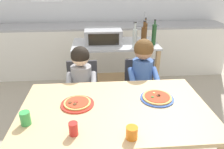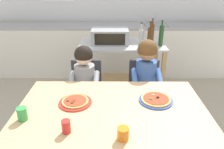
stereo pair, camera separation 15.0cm
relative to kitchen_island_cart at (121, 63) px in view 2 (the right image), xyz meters
The scene contains 18 objects.
ground_plane 0.65m from the kitchen_island_cart, 115.82° to the right, with size 10.95×10.95×0.00m, color #A89E8C.
kitchen_counter 1.05m from the kitchen_island_cart, 96.78° to the left, with size 4.39×0.60×1.09m.
kitchen_island_cart is the anchor object (origin of this frame).
toaster_oven 0.41m from the kitchen_island_cart, behind, with size 0.48×0.34×0.19m.
bottle_tall_green_wine 0.52m from the kitchen_island_cart, 44.22° to the right, with size 0.06×0.06×0.32m.
bottle_slim_sauce 0.58m from the kitchen_island_cart, 33.03° to the right, with size 0.07×0.07×0.33m.
bottle_brown_beer 0.65m from the kitchen_island_cart, 12.73° to the right, with size 0.06×0.06×0.32m.
bottle_dark_olive_oil 0.58m from the kitchen_island_cart, 17.22° to the right, with size 0.05×0.05×0.35m.
dining_table 1.36m from the kitchen_island_cart, 95.25° to the right, with size 1.49×0.92×0.74m.
dining_chair_left 0.74m from the kitchen_island_cart, 125.39° to the right, with size 0.36×0.36×0.81m.
dining_chair_right 0.64m from the kitchen_island_cart, 67.60° to the right, with size 0.36×0.36×0.81m.
child_in_grey_shirt 0.84m from the kitchen_island_cart, 120.60° to the right, with size 0.32×0.42×1.02m.
child_in_blue_striped_shirt 0.75m from the kitchen_island_cart, 70.95° to the right, with size 0.32×0.42×1.08m.
pizza_plate_red_rimmed 1.37m from the kitchen_island_cart, 108.20° to the right, with size 0.27×0.27×0.03m.
pizza_plate_blue_rimmed 1.29m from the kitchen_island_cart, 79.06° to the right, with size 0.28×0.28×0.03m.
drinking_cup_orange 1.73m from the kitchen_island_cart, 91.68° to the right, with size 0.08×0.08×0.08m, color orange.
drinking_cup_green 1.71m from the kitchen_island_cart, 116.86° to the right, with size 0.07×0.07×0.10m, color green.
drinking_cup_red 1.72m from the kitchen_island_cart, 104.40° to the right, with size 0.06×0.06×0.09m, color red.
Camera 2 is at (0.01, -1.47, 1.71)m, focal length 35.20 mm.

